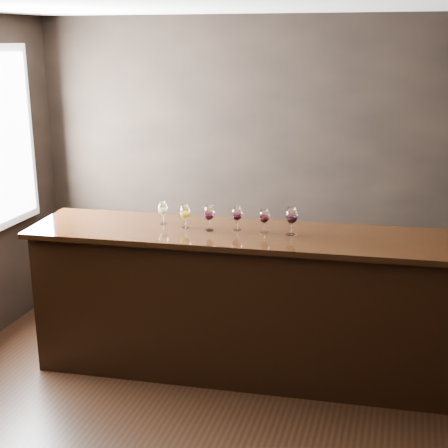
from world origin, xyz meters
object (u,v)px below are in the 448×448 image
(bar_counter, at_px, (243,305))
(glass_red_b, at_px, (237,214))
(glass_red_c, at_px, (264,217))
(glass_red_d, at_px, (292,216))
(glass_white, at_px, (163,209))
(back_bar_shelf, at_px, (220,271))
(glass_red_a, at_px, (209,214))
(glass_amber, at_px, (185,212))

(bar_counter, height_order, glass_red_b, glass_red_b)
(bar_counter, xyz_separation_m, glass_red_c, (0.15, 0.04, 0.73))
(glass_red_c, bearing_deg, bar_counter, -165.56)
(glass_red_d, bearing_deg, glass_white, 179.99)
(back_bar_shelf, distance_m, glass_red_a, 1.28)
(back_bar_shelf, distance_m, glass_red_d, 1.47)
(back_bar_shelf, bearing_deg, glass_white, -103.43)
(bar_counter, height_order, glass_red_c, glass_red_c)
(glass_white, height_order, glass_amber, glass_amber)
(bar_counter, bearing_deg, glass_red_b, 147.23)
(glass_white, relative_size, glass_red_b, 0.98)
(glass_amber, bearing_deg, glass_red_d, 3.94)
(bar_counter, distance_m, back_bar_shelf, 1.03)
(glass_white, distance_m, glass_amber, 0.21)
(glass_red_d, bearing_deg, glass_red_b, 179.55)
(back_bar_shelf, relative_size, glass_amber, 13.82)
(glass_white, xyz_separation_m, glass_amber, (0.21, -0.06, 0.00))
(bar_counter, height_order, glass_amber, glass_amber)
(glass_red_b, distance_m, glass_red_c, 0.21)
(glass_red_b, xyz_separation_m, glass_red_d, (0.42, -0.00, 0.02))
(back_bar_shelf, height_order, glass_red_a, glass_red_a)
(bar_counter, distance_m, glass_red_a, 0.79)
(glass_red_a, height_order, glass_red_d, glass_red_d)
(back_bar_shelf, distance_m, glass_red_c, 1.35)
(glass_red_a, relative_size, glass_red_c, 1.08)
(glass_red_a, relative_size, glass_red_b, 1.06)
(glass_red_d, bearing_deg, glass_red_a, -174.46)
(glass_amber, xyz_separation_m, glass_red_b, (0.40, 0.06, -0.00))
(glass_red_b, relative_size, glass_red_d, 0.87)
(glass_red_a, xyz_separation_m, glass_red_b, (0.21, 0.06, -0.01))
(bar_counter, height_order, glass_red_a, glass_red_a)
(bar_counter, relative_size, back_bar_shelf, 1.24)
(bar_counter, relative_size, glass_red_a, 16.32)
(back_bar_shelf, xyz_separation_m, glass_red_a, (0.19, -0.94, 0.84))
(bar_counter, relative_size, glass_red_b, 17.33)
(glass_white, height_order, glass_red_c, same)
(glass_red_c, bearing_deg, glass_white, -179.43)
(glass_amber, bearing_deg, glass_red_c, 6.05)
(glass_red_c, bearing_deg, glass_amber, -173.95)
(glass_red_a, xyz_separation_m, glass_red_d, (0.63, 0.06, 0.01))
(glass_red_a, bearing_deg, glass_red_d, 5.54)
(glass_amber, distance_m, glass_red_c, 0.62)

